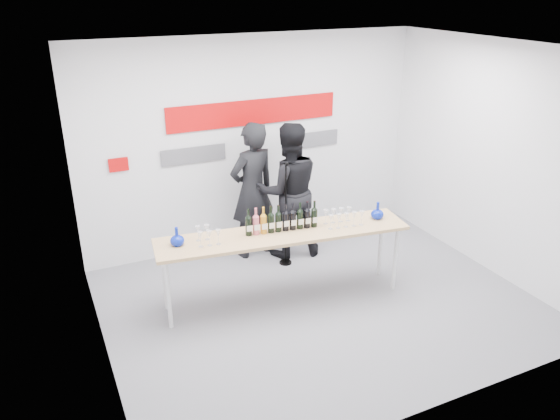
% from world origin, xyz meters
% --- Properties ---
extents(ground, '(5.00, 5.00, 0.00)m').
position_xyz_m(ground, '(0.00, 0.00, 0.00)').
color(ground, slate).
rests_on(ground, ground).
extents(back_wall, '(5.00, 0.04, 3.00)m').
position_xyz_m(back_wall, '(0.00, 2.00, 1.50)').
color(back_wall, silver).
rests_on(back_wall, ground).
extents(signage, '(3.38, 0.02, 0.79)m').
position_xyz_m(signage, '(-0.06, 1.97, 1.81)').
color(signage, '#BC0809').
rests_on(signage, back_wall).
extents(tasting_table, '(3.06, 1.00, 0.90)m').
position_xyz_m(tasting_table, '(-0.35, 0.28, 0.83)').
color(tasting_table, tan).
rests_on(tasting_table, ground).
extents(wine_bottles, '(0.89, 0.19, 0.33)m').
position_xyz_m(wine_bottles, '(-0.35, 0.33, 1.07)').
color(wine_bottles, black).
rests_on(wine_bottles, tasting_table).
extents(decanter_left, '(0.16, 0.16, 0.21)m').
position_xyz_m(decanter_left, '(-1.57, 0.49, 1.01)').
color(decanter_left, '#081D9D').
rests_on(decanter_left, tasting_table).
extents(decanter_right, '(0.16, 0.16, 0.21)m').
position_xyz_m(decanter_right, '(0.88, 0.16, 1.01)').
color(decanter_right, '#081D9D').
rests_on(decanter_right, tasting_table).
extents(glasses_left, '(0.26, 0.25, 0.18)m').
position_xyz_m(glasses_left, '(-1.26, 0.39, 0.99)').
color(glasses_left, silver).
rests_on(glasses_left, tasting_table).
extents(glasses_right, '(0.46, 0.28, 0.18)m').
position_xyz_m(glasses_right, '(0.38, 0.17, 0.99)').
color(glasses_right, silver).
rests_on(glasses_right, tasting_table).
extents(presenter_left, '(0.79, 0.61, 1.93)m').
position_xyz_m(presenter_left, '(-0.22, 1.55, 0.96)').
color(presenter_left, black).
rests_on(presenter_left, ground).
extents(presenter_right, '(1.05, 0.89, 1.92)m').
position_xyz_m(presenter_right, '(0.23, 1.36, 0.96)').
color(presenter_right, black).
rests_on(presenter_right, ground).
extents(mic_stand, '(0.17, 0.17, 1.48)m').
position_xyz_m(mic_stand, '(0.06, 1.08, 0.45)').
color(mic_stand, black).
rests_on(mic_stand, ground).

